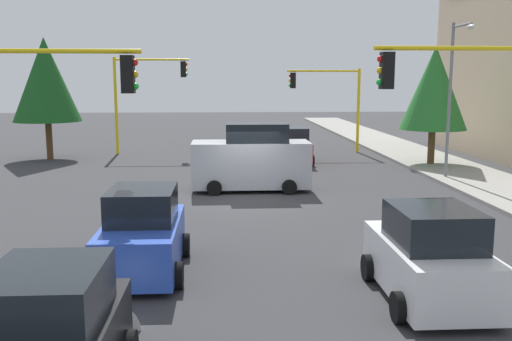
{
  "coord_description": "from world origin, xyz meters",
  "views": [
    {
      "loc": [
        20.58,
        -0.92,
        4.47
      ],
      "look_at": [
        0.35,
        0.25,
        1.2
      ],
      "focal_mm": 39.05,
      "sensor_mm": 36.0,
      "label": 1
    }
  ],
  "objects_px": {
    "traffic_signal_far_right": "(145,86)",
    "tree_opposite_side": "(46,80)",
    "traffic_signal_near_right": "(39,107)",
    "car_red": "(292,147)",
    "car_white": "(429,258)",
    "tree_roadside_mid": "(434,88)",
    "traffic_signal_far_left": "(329,93)",
    "traffic_signal_near_left": "(471,103)",
    "street_lamp_curbside": "(454,84)",
    "car_blue": "(143,235)",
    "delivery_van_silver": "(252,159)"
  },
  "relations": [
    {
      "from": "car_red",
      "to": "car_white",
      "type": "bearing_deg",
      "value": 1.23
    },
    {
      "from": "traffic_signal_near_left",
      "to": "delivery_van_silver",
      "type": "bearing_deg",
      "value": -145.68
    },
    {
      "from": "traffic_signal_far_right",
      "to": "tree_roadside_mid",
      "type": "xyz_separation_m",
      "value": [
        6.0,
        15.73,
        -0.07
      ]
    },
    {
      "from": "traffic_signal_far_right",
      "to": "tree_opposite_side",
      "type": "xyz_separation_m",
      "value": [
        2.0,
        -5.27,
        0.36
      ]
    },
    {
      "from": "traffic_signal_far_left",
      "to": "delivery_van_silver",
      "type": "bearing_deg",
      "value": -24.31
    },
    {
      "from": "tree_roadside_mid",
      "to": "car_white",
      "type": "height_order",
      "value": "tree_roadside_mid"
    },
    {
      "from": "car_blue",
      "to": "car_red",
      "type": "xyz_separation_m",
      "value": [
        -17.44,
        5.69,
        0.0
      ]
    },
    {
      "from": "traffic_signal_far_right",
      "to": "car_blue",
      "type": "height_order",
      "value": "traffic_signal_far_right"
    },
    {
      "from": "tree_opposite_side",
      "to": "car_blue",
      "type": "relative_size",
      "value": 1.89
    },
    {
      "from": "delivery_van_silver",
      "to": "car_red",
      "type": "relative_size",
      "value": 1.15
    },
    {
      "from": "traffic_signal_far_right",
      "to": "traffic_signal_near_right",
      "type": "bearing_deg",
      "value": 0.24
    },
    {
      "from": "car_blue",
      "to": "car_white",
      "type": "xyz_separation_m",
      "value": [
        2.07,
        6.11,
        0.0
      ]
    },
    {
      "from": "traffic_signal_near_left",
      "to": "traffic_signal_far_right",
      "type": "height_order",
      "value": "traffic_signal_far_right"
    },
    {
      "from": "traffic_signal_near_left",
      "to": "traffic_signal_far_left",
      "type": "bearing_deg",
      "value": -179.89
    },
    {
      "from": "traffic_signal_far_left",
      "to": "traffic_signal_near_left",
      "type": "xyz_separation_m",
      "value": [
        20.0,
        0.04,
        0.16
      ]
    },
    {
      "from": "traffic_signal_far_left",
      "to": "tree_opposite_side",
      "type": "distance_m",
      "value": 16.76
    },
    {
      "from": "street_lamp_curbside",
      "to": "tree_opposite_side",
      "type": "bearing_deg",
      "value": -112.55
    },
    {
      "from": "tree_roadside_mid",
      "to": "traffic_signal_far_right",
      "type": "bearing_deg",
      "value": -110.88
    },
    {
      "from": "street_lamp_curbside",
      "to": "tree_roadside_mid",
      "type": "bearing_deg",
      "value": 169.67
    },
    {
      "from": "traffic_signal_near_right",
      "to": "traffic_signal_far_right",
      "type": "relative_size",
      "value": 0.91
    },
    {
      "from": "tree_roadside_mid",
      "to": "delivery_van_silver",
      "type": "height_order",
      "value": "tree_roadside_mid"
    },
    {
      "from": "traffic_signal_far_left",
      "to": "car_blue",
      "type": "relative_size",
      "value": 1.43
    },
    {
      "from": "car_blue",
      "to": "car_white",
      "type": "height_order",
      "value": "same"
    },
    {
      "from": "street_lamp_curbside",
      "to": "traffic_signal_far_right",
      "type": "bearing_deg",
      "value": -124.83
    },
    {
      "from": "tree_roadside_mid",
      "to": "street_lamp_curbside",
      "type": "bearing_deg",
      "value": -10.33
    },
    {
      "from": "traffic_signal_far_right",
      "to": "tree_opposite_side",
      "type": "relative_size",
      "value": 0.85
    },
    {
      "from": "traffic_signal_near_right",
      "to": "car_white",
      "type": "distance_m",
      "value": 10.13
    },
    {
      "from": "traffic_signal_far_right",
      "to": "delivery_van_silver",
      "type": "xyz_separation_m",
      "value": [
        12.0,
        5.93,
        -2.88
      ]
    },
    {
      "from": "traffic_signal_near_right",
      "to": "delivery_van_silver",
      "type": "relative_size",
      "value": 1.12
    },
    {
      "from": "car_red",
      "to": "tree_opposite_side",
      "type": "bearing_deg",
      "value": -99.61
    },
    {
      "from": "traffic_signal_near_right",
      "to": "tree_roadside_mid",
      "type": "distance_m",
      "value": 21.0
    },
    {
      "from": "traffic_signal_near_right",
      "to": "street_lamp_curbside",
      "type": "height_order",
      "value": "street_lamp_curbside"
    },
    {
      "from": "tree_roadside_mid",
      "to": "tree_opposite_side",
      "type": "relative_size",
      "value": 0.91
    },
    {
      "from": "traffic_signal_far_left",
      "to": "traffic_signal_near_right",
      "type": "bearing_deg",
      "value": -29.41
    },
    {
      "from": "traffic_signal_far_left",
      "to": "tree_opposite_side",
      "type": "relative_size",
      "value": 0.76
    },
    {
      "from": "traffic_signal_near_right",
      "to": "tree_roadside_mid",
      "type": "xyz_separation_m",
      "value": [
        -14.0,
        15.65,
        0.28
      ]
    },
    {
      "from": "car_red",
      "to": "street_lamp_curbside",
      "type": "bearing_deg",
      "value": 46.46
    },
    {
      "from": "traffic_signal_near_left",
      "to": "traffic_signal_far_right",
      "type": "distance_m",
      "value": 23.02
    },
    {
      "from": "traffic_signal_near_left",
      "to": "tree_roadside_mid",
      "type": "xyz_separation_m",
      "value": [
        -14.0,
        4.34,
        0.22
      ]
    },
    {
      "from": "traffic_signal_near_left",
      "to": "traffic_signal_far_right",
      "type": "xyz_separation_m",
      "value": [
        -20.0,
        -11.39,
        0.28
      ]
    },
    {
      "from": "tree_opposite_side",
      "to": "car_white",
      "type": "bearing_deg",
      "value": 33.12
    },
    {
      "from": "traffic_signal_far_left",
      "to": "traffic_signal_near_left",
      "type": "bearing_deg",
      "value": 0.11
    },
    {
      "from": "car_red",
      "to": "traffic_signal_far_left",
      "type": "bearing_deg",
      "value": 147.29
    },
    {
      "from": "traffic_signal_far_right",
      "to": "car_white",
      "type": "bearing_deg",
      "value": 20.64
    },
    {
      "from": "car_red",
      "to": "traffic_signal_far_right",
      "type": "bearing_deg",
      "value": -116.88
    },
    {
      "from": "traffic_signal_near_left",
      "to": "tree_roadside_mid",
      "type": "distance_m",
      "value": 14.66
    },
    {
      "from": "traffic_signal_near_right",
      "to": "car_blue",
      "type": "bearing_deg",
      "value": 57.43
    },
    {
      "from": "traffic_signal_far_left",
      "to": "tree_opposite_side",
      "type": "xyz_separation_m",
      "value": [
        2.0,
        -16.62,
        0.81
      ]
    },
    {
      "from": "delivery_van_silver",
      "to": "car_blue",
      "type": "relative_size",
      "value": 1.31
    },
    {
      "from": "tree_opposite_side",
      "to": "car_red",
      "type": "xyz_separation_m",
      "value": [
        2.34,
        13.84,
        -3.63
      ]
    }
  ]
}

